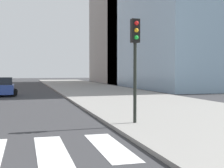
{
  "coord_description": "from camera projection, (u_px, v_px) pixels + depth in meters",
  "views": [
    {
      "loc": [
        3.76,
        -5.74,
        2.36
      ],
      "look_at": [
        13.0,
        28.57,
        0.96
      ],
      "focal_mm": 52.02,
      "sensor_mm": 36.0,
      "label": 1
    }
  ],
  "objects": [
    {
      "name": "parking_garage_concrete",
      "position": [
        143.0,
        27.0,
        67.18
      ],
      "size": [
        18.0,
        24.0,
        23.01
      ],
      "primitive_type": "cube",
      "color": "gray",
      "rests_on": "ground"
    },
    {
      "name": "car_blue_second",
      "position": [
        4.0,
        87.0,
        30.98
      ],
      "size": [
        2.52,
        4.01,
        1.78
      ],
      "rotation": [
        0.0,
        0.0,
        3.15
      ],
      "color": "#2D479E",
      "rests_on": "ground"
    },
    {
      "name": "sidewalk_kerb_east",
      "position": [
        129.0,
        99.0,
        27.11
      ],
      "size": [
        10.0,
        120.0,
        0.15
      ],
      "primitive_type": "cube",
      "color": "gray",
      "rests_on": "ground"
    },
    {
      "name": "traffic_light_near_corner",
      "position": [
        135.0,
        50.0,
        13.79
      ],
      "size": [
        0.36,
        0.41,
        4.43
      ],
      "rotation": [
        0.0,
        0.0,
        3.14
      ],
      "color": "black",
      "rests_on": "sidewalk_kerb_east"
    }
  ]
}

